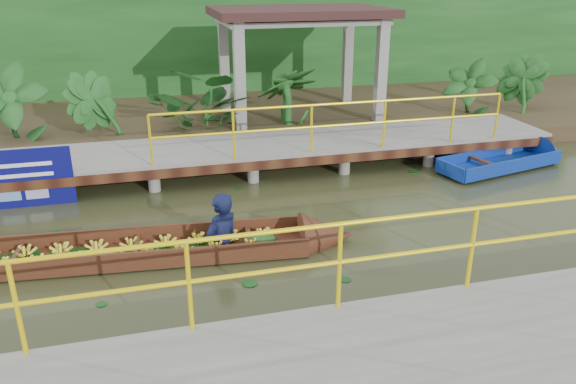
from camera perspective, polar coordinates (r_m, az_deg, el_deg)
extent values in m
plane|color=#2D3018|center=(9.08, -6.34, -5.35)|extent=(80.00, 80.00, 0.00)
cube|color=#332919|center=(16.04, -10.55, 7.35)|extent=(30.00, 8.00, 0.45)
cube|color=slate|center=(12.13, -9.00, 4.13)|extent=(16.00, 2.00, 0.15)
cube|color=black|center=(11.21, -8.41, 2.25)|extent=(16.00, 0.12, 0.18)
cylinder|color=yellow|center=(11.53, 5.08, 8.93)|extent=(7.50, 0.05, 0.05)
cylinder|color=yellow|center=(11.64, 5.01, 6.77)|extent=(7.50, 0.05, 0.05)
cylinder|color=yellow|center=(11.65, 5.00, 6.54)|extent=(0.05, 0.05, 1.00)
cylinder|color=slate|center=(13.25, -26.78, 2.25)|extent=(0.24, 0.24, 0.55)
cylinder|color=slate|center=(11.45, -18.45, 0.68)|extent=(0.24, 0.24, 0.55)
cylinder|color=slate|center=(12.96, -18.15, 3.14)|extent=(0.24, 0.24, 0.55)
cylinder|color=slate|center=(11.46, -8.48, 1.63)|extent=(0.24, 0.24, 0.55)
cylinder|color=slate|center=(12.97, -9.33, 3.98)|extent=(0.24, 0.24, 0.55)
cylinder|color=slate|center=(11.82, 1.19, 2.50)|extent=(0.24, 0.24, 0.55)
cylinder|color=slate|center=(13.29, -0.71, 4.70)|extent=(0.24, 0.24, 0.55)
cylinder|color=slate|center=(12.49, 10.06, 3.23)|extent=(0.24, 0.24, 0.55)
cylinder|color=slate|center=(13.89, 7.35, 5.28)|extent=(0.24, 0.24, 0.55)
cylinder|color=slate|center=(13.43, 17.87, 3.82)|extent=(0.24, 0.24, 0.55)
cylinder|color=slate|center=(14.74, 14.63, 5.71)|extent=(0.24, 0.24, 0.55)
cylinder|color=slate|center=(11.46, -8.48, 1.63)|extent=(0.24, 0.24, 0.55)
cylinder|color=yellow|center=(5.93, 7.24, -3.03)|extent=(10.00, 0.05, 0.05)
cylinder|color=yellow|center=(6.13, 7.04, -6.85)|extent=(10.00, 0.05, 0.05)
cylinder|color=yellow|center=(6.16, 7.02, -7.26)|extent=(0.05, 0.05, 1.00)
cube|color=slate|center=(13.56, -4.92, 10.98)|extent=(0.25, 0.25, 2.80)
cube|color=slate|center=(14.60, 9.41, 11.54)|extent=(0.25, 0.25, 2.80)
cube|color=slate|center=(15.89, -6.49, 12.51)|extent=(0.25, 0.25, 2.80)
cube|color=slate|center=(16.79, 6.06, 13.02)|extent=(0.25, 0.25, 2.80)
cube|color=slate|center=(14.94, 1.18, 17.08)|extent=(4.00, 2.60, 0.12)
cube|color=#301918|center=(14.93, 1.18, 17.85)|extent=(4.40, 3.00, 0.20)
cube|color=#143E13|center=(18.18, -11.65, 14.64)|extent=(30.00, 0.80, 4.00)
cube|color=#3B1710|center=(9.06, -20.56, -6.43)|extent=(6.97, 1.49, 0.05)
cube|color=#3B1710|center=(9.39, -20.22, -4.55)|extent=(6.90, 0.68, 0.29)
cube|color=#3B1710|center=(8.63, -21.15, -7.06)|extent=(6.90, 0.68, 0.29)
cone|color=#3B1710|center=(9.05, 4.03, -4.52)|extent=(0.94, 0.91, 0.83)
ellipsoid|color=#143E13|center=(8.87, -2.80, -4.94)|extent=(0.52, 0.42, 0.22)
imported|color=black|center=(8.48, -6.97, -0.18)|extent=(0.78, 0.72, 1.79)
cube|color=navy|center=(13.20, 20.62, 2.58)|extent=(2.97, 1.47, 0.09)
cube|color=navy|center=(13.43, 19.36, 3.58)|extent=(2.79, 0.69, 0.28)
cube|color=navy|center=(12.90, 22.06, 2.48)|extent=(2.79, 0.69, 0.28)
cube|color=navy|center=(12.17, 16.14, 2.14)|extent=(0.25, 0.85, 0.28)
cone|color=navy|center=(14.39, 25.02, 3.68)|extent=(0.73, 0.90, 0.80)
cube|color=black|center=(12.81, 19.27, 2.92)|extent=(0.28, 0.85, 0.05)
imported|color=#143E13|center=(13.95, -26.73, 7.39)|extent=(1.21, 1.21, 1.51)
imported|color=#143E13|center=(13.67, -18.48, 8.34)|extent=(1.21, 1.21, 1.51)
imported|color=#143E13|center=(13.73, -7.93, 9.31)|extent=(1.21, 1.21, 1.51)
imported|color=#143E13|center=(14.10, 0.27, 9.84)|extent=(1.21, 1.21, 1.51)
imported|color=#143E13|center=(16.12, 18.00, 10.30)|extent=(1.21, 1.21, 1.51)
imported|color=#143E13|center=(16.96, 22.36, 10.27)|extent=(1.21, 1.21, 1.51)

